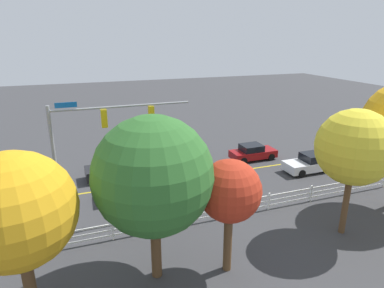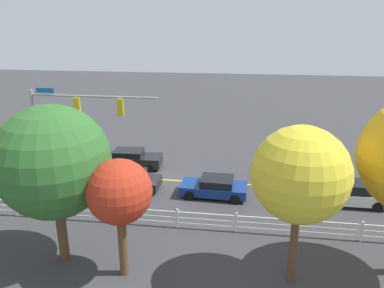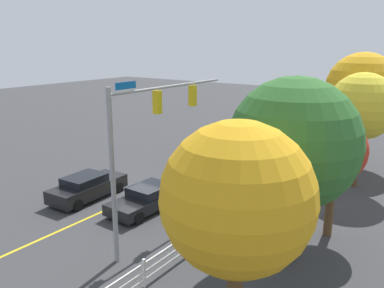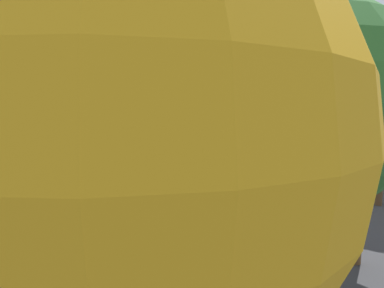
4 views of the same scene
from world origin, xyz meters
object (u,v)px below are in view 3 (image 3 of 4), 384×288
object	(u,v)px
car_4	(213,170)
tree_2	(335,152)
car_1	(87,187)
tree_3	(294,144)
car_2	(205,145)
tree_4	(362,88)
car_0	(148,198)
tree_1	(362,107)
tree_0	(237,199)
car_3	(268,143)

from	to	relation	value
car_4	tree_2	size ratio (longest dim) A/B	0.79
car_1	tree_3	distance (m)	12.75
car_1	car_4	distance (m)	8.11
tree_3	car_2	bearing A→B (deg)	-134.84
tree_2	car_2	bearing A→B (deg)	-124.19
tree_2	tree_4	world-z (taller)	tree_4
car_1	tree_2	xyz separation A→B (m)	(-3.52, 12.72, 3.36)
car_0	car_2	bearing A→B (deg)	-160.17
car_0	tree_1	bearing A→B (deg)	142.39
tree_0	tree_2	world-z (taller)	tree_0
car_3	tree_1	xyz separation A→B (m)	(4.36, 7.92, 4.35)
car_3	tree_0	distance (m)	22.19
car_0	tree_1	distance (m)	13.76
car_4	tree_1	xyz separation A→B (m)	(-4.03, 7.90, 4.42)
car_0	car_2	size ratio (longest dim) A/B	1.15
tree_0	tree_1	xyz separation A→B (m)	(-15.87, -0.33, 0.49)
car_2	tree_1	xyz separation A→B (m)	(1.05, 11.90, 4.39)
car_1	car_2	bearing A→B (deg)	-3.65
car_4	tree_0	bearing A→B (deg)	37.41
car_2	tree_3	xyz separation A→B (m)	(11.74, 11.81, 4.33)
car_3	tree_4	world-z (taller)	tree_4
tree_1	car_4	bearing A→B (deg)	-62.94
car_3	car_4	world-z (taller)	car_3
car_1	tree_0	size ratio (longest dim) A/B	0.70
car_4	tree_1	size ratio (longest dim) A/B	0.62
tree_2	car_3	bearing A→B (deg)	-144.14
car_3	tree_0	world-z (taller)	tree_0
car_4	tree_3	size ratio (longest dim) A/B	0.58
car_0	tree_3	world-z (taller)	tree_3
tree_0	tree_1	size ratio (longest dim) A/B	0.96
car_2	tree_4	size ratio (longest dim) A/B	0.50
car_2	tree_3	size ratio (longest dim) A/B	0.54
tree_0	tree_2	bearing A→B (deg)	178.06
tree_2	tree_3	world-z (taller)	tree_3
car_0	tree_4	world-z (taller)	tree_4
car_0	tree_4	bearing A→B (deg)	156.54
car_1	tree_4	size ratio (longest dim) A/B	0.58
car_1	tree_0	distance (m)	13.91
car_0	tree_4	xyz separation A→B (m)	(-15.07, 7.05, 4.98)
tree_0	tree_4	distance (m)	20.93
car_1	tree_2	bearing A→B (deg)	-77.27
car_0	tree_0	world-z (taller)	tree_0
car_4	car_2	bearing A→B (deg)	-139.15
car_1	car_2	size ratio (longest dim) A/B	1.16
car_0	car_3	distance (m)	14.46
car_1	tree_3	world-z (taller)	tree_3
tree_3	car_0	bearing A→B (deg)	-94.19
car_3	tree_2	distance (m)	14.96
car_2	tree_0	distance (m)	21.24
tree_2	car_1	bearing A→B (deg)	-74.54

